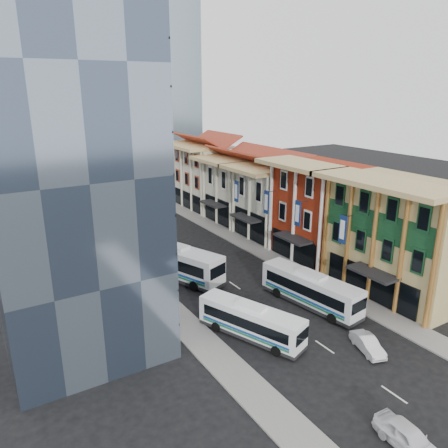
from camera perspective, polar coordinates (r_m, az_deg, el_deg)
ground at (r=38.62m, az=14.07°, el=-16.00°), size 200.00×200.00×0.00m
sidewalk_right at (r=58.42m, az=4.71°, el=-3.53°), size 3.00×90.00×0.15m
sidewalk_left at (r=50.97m, az=-11.07°, el=-7.06°), size 3.00×90.00×0.15m
shophouse_tan at (r=48.84m, az=22.08°, el=-1.69°), size 8.00×14.00×12.00m
shophouse_red at (r=56.34m, az=12.39°, el=1.67°), size 8.00×10.00×12.00m
shophouse_cream_near at (r=63.51m, az=6.45°, el=2.82°), size 8.00×9.00×10.00m
shophouse_cream_mid at (r=70.60m, az=1.97°, el=4.41°), size 8.00×9.00×10.00m
shophouse_cream_far at (r=79.27m, az=-2.22°, el=6.23°), size 8.00×12.00×11.00m
office_tower at (r=41.86m, az=-21.80°, el=8.06°), size 12.00×26.00×30.00m
office_block_far at (r=65.84m, az=-23.84°, el=3.74°), size 10.00×18.00×14.00m
bus_left_near at (r=38.82m, az=3.54°, el=-12.49°), size 5.77×10.10×3.18m
bus_left_far at (r=50.24m, az=-6.43°, el=-4.78°), size 7.27×12.84×4.05m
bus_right at (r=44.68m, az=11.25°, el=-8.31°), size 4.22×11.38×3.57m
sedan_left at (r=31.32m, az=22.96°, el=-24.33°), size 2.10×4.64×1.54m
sedan_right at (r=39.28m, az=18.25°, el=-14.69°), size 2.43×4.05×1.26m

